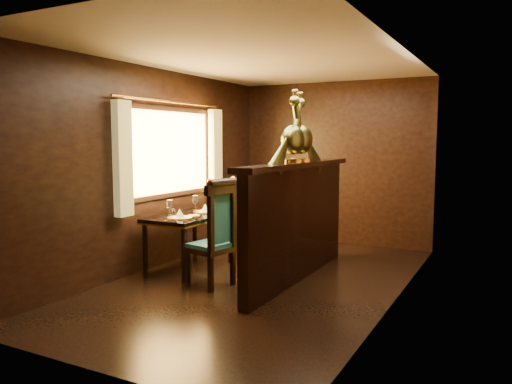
% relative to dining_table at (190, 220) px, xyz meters
% --- Properties ---
extents(ground, '(5.00, 5.00, 0.00)m').
position_rel_dining_table_xyz_m(ground, '(1.05, -0.11, -0.62)').
color(ground, black).
rests_on(ground, ground).
extents(room_shell, '(3.04, 5.04, 2.52)m').
position_rel_dining_table_xyz_m(room_shell, '(0.97, -0.09, 0.97)').
color(room_shell, black).
rests_on(room_shell, ground).
extents(partition, '(0.26, 2.70, 1.36)m').
position_rel_dining_table_xyz_m(partition, '(1.38, 0.19, 0.10)').
color(partition, black).
rests_on(partition, ground).
extents(dining_table, '(0.71, 1.16, 0.88)m').
position_rel_dining_table_xyz_m(dining_table, '(0.00, 0.00, 0.00)').
color(dining_table, black).
rests_on(dining_table, ground).
extents(chair_left, '(0.51, 0.53, 1.22)m').
position_rel_dining_table_xyz_m(chair_left, '(0.73, -0.51, 0.02)').
color(chair_left, black).
rests_on(chair_left, ground).
extents(chair_right, '(0.54, 0.56, 1.24)m').
position_rel_dining_table_xyz_m(chair_right, '(0.76, 0.75, 0.03)').
color(chair_right, black).
rests_on(chair_right, ground).
extents(peacock_left, '(0.25, 0.66, 0.79)m').
position_rel_dining_table_xyz_m(peacock_left, '(1.38, 0.03, 1.14)').
color(peacock_left, '#164325').
rests_on(peacock_left, partition).
extents(peacock_right, '(0.25, 0.68, 0.80)m').
position_rel_dining_table_xyz_m(peacock_right, '(1.38, 0.27, 1.15)').
color(peacock_right, '#164325').
rests_on(peacock_right, partition).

